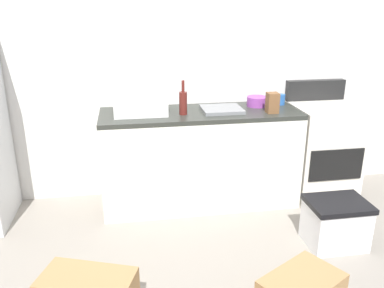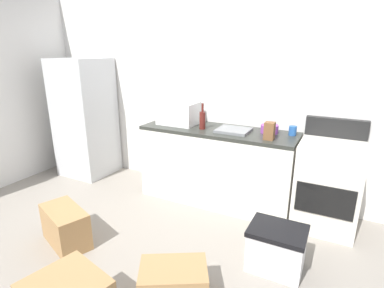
# 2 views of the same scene
# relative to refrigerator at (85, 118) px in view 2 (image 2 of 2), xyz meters

# --- Properties ---
(ground_plane) EXTENTS (6.00, 6.00, 0.00)m
(ground_plane) POSITION_rel_refrigerator_xyz_m (1.75, -1.15, -0.83)
(ground_plane) COLOR gray
(wall_back) EXTENTS (5.00, 0.10, 2.60)m
(wall_back) POSITION_rel_refrigerator_xyz_m (1.75, 0.40, 0.47)
(wall_back) COLOR silver
(wall_back) RESTS_ON ground_plane
(kitchen_counter) EXTENTS (1.80, 0.60, 0.90)m
(kitchen_counter) POSITION_rel_refrigerator_xyz_m (2.05, 0.05, -0.38)
(kitchen_counter) COLOR silver
(kitchen_counter) RESTS_ON ground_plane
(refrigerator) EXTENTS (0.68, 0.66, 1.67)m
(refrigerator) POSITION_rel_refrigerator_xyz_m (0.00, 0.00, 0.00)
(refrigerator) COLOR silver
(refrigerator) RESTS_ON ground_plane
(stove_oven) EXTENTS (0.60, 0.61, 1.10)m
(stove_oven) POSITION_rel_refrigerator_xyz_m (3.27, 0.06, -0.37)
(stove_oven) COLOR silver
(stove_oven) RESTS_ON ground_plane
(microwave) EXTENTS (0.46, 0.34, 0.27)m
(microwave) POSITION_rel_refrigerator_xyz_m (1.52, 0.07, 0.20)
(microwave) COLOR white
(microwave) RESTS_ON kitchen_counter
(sink_basin) EXTENTS (0.36, 0.32, 0.03)m
(sink_basin) POSITION_rel_refrigerator_xyz_m (2.25, 0.03, 0.08)
(sink_basin) COLOR slate
(sink_basin) RESTS_ON kitchen_counter
(wine_bottle) EXTENTS (0.07, 0.07, 0.30)m
(wine_bottle) POSITION_rel_refrigerator_xyz_m (1.88, -0.02, 0.18)
(wine_bottle) COLOR #591E19
(wine_bottle) RESTS_ON kitchen_counter
(coffee_mug) EXTENTS (0.08, 0.08, 0.10)m
(coffee_mug) POSITION_rel_refrigerator_xyz_m (2.86, 0.18, 0.12)
(coffee_mug) COLOR #2659A5
(coffee_mug) RESTS_ON kitchen_counter
(knife_block) EXTENTS (0.10, 0.10, 0.18)m
(knife_block) POSITION_rel_refrigerator_xyz_m (2.67, -0.10, 0.16)
(knife_block) COLOR brown
(knife_block) RESTS_ON kitchen_counter
(mixing_bowl) EXTENTS (0.19, 0.19, 0.09)m
(mixing_bowl) POSITION_rel_refrigerator_xyz_m (2.62, 0.16, 0.11)
(mixing_bowl) COLOR purple
(mixing_bowl) RESTS_ON kitchen_counter
(cardboard_box_medium) EXTENTS (0.60, 0.45, 0.36)m
(cardboard_box_medium) POSITION_rel_refrigerator_xyz_m (1.12, -1.42, -0.65)
(cardboard_box_medium) COLOR #A37A4C
(cardboard_box_medium) RESTS_ON ground_plane
(cardboard_box_small) EXTENTS (0.59, 0.52, 0.28)m
(cardboard_box_small) POSITION_rel_refrigerator_xyz_m (2.38, -1.54, -0.69)
(cardboard_box_small) COLOR #A37A4C
(cardboard_box_small) RESTS_ON ground_plane
(storage_bin) EXTENTS (0.46, 0.36, 0.38)m
(storage_bin) POSITION_rel_refrigerator_xyz_m (2.97, -0.85, -0.64)
(storage_bin) COLOR silver
(storage_bin) RESTS_ON ground_plane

